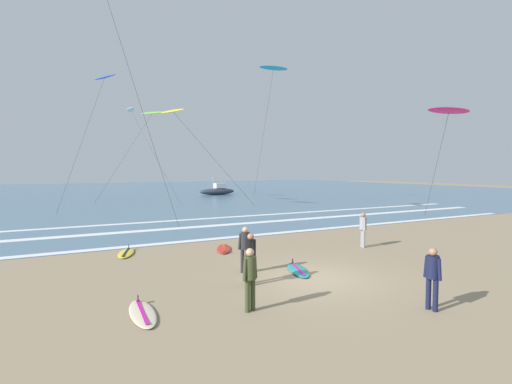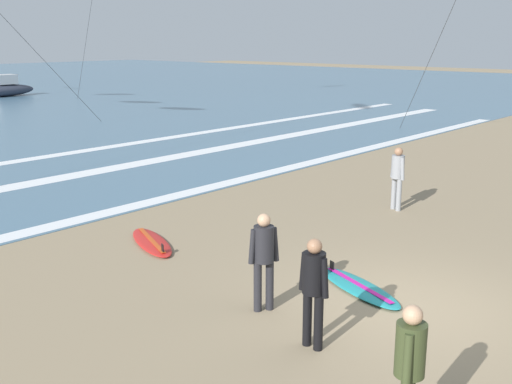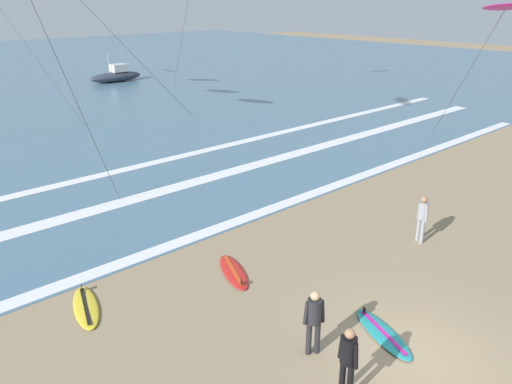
{
  "view_description": "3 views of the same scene",
  "coord_description": "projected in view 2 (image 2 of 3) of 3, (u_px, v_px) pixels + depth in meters",
  "views": [
    {
      "loc": [
        -7.71,
        -10.21,
        3.57
      ],
      "look_at": [
        1.25,
        6.23,
        2.48
      ],
      "focal_mm": 27.63,
      "sensor_mm": 36.0,
      "label": 1
    },
    {
      "loc": [
        -8.61,
        -4.24,
        4.23
      ],
      "look_at": [
        1.21,
        4.37,
        0.98
      ],
      "focal_mm": 43.6,
      "sensor_mm": 36.0,
      "label": 2
    },
    {
      "loc": [
        -8.78,
        -4.3,
        7.5
      ],
      "look_at": [
        0.27,
        5.72,
        2.25
      ],
      "focal_mm": 35.3,
      "sensor_mm": 36.0,
      "label": 3
    }
  ],
  "objects": [
    {
      "name": "surfer_left_near",
      "position": [
        314.0,
        283.0,
        8.51
      ],
      "size": [
        0.32,
        0.51,
        1.6
      ],
      "color": "black",
      "rests_on": "ground"
    },
    {
      "name": "surfer_background_far",
      "position": [
        397.0,
        173.0,
        15.49
      ],
      "size": [
        0.32,
        0.5,
        1.6
      ],
      "color": "gray",
      "rests_on": "ground"
    },
    {
      "name": "offshore_boat",
      "position": [
        1.0,
        89.0,
        45.81
      ],
      "size": [
        5.25,
        1.85,
        2.7
      ],
      "color": "#2D3342",
      "rests_on": "ground"
    },
    {
      "name": "ground_plane",
      "position": [
        410.0,
        308.0,
        10.01
      ],
      "size": [
        160.0,
        160.0,
        0.0
      ],
      "primitive_type": "plane",
      "color": "#937F60"
    },
    {
      "name": "surfer_mid_group",
      "position": [
        264.0,
        253.0,
        9.7
      ],
      "size": [
        0.48,
        0.34,
        1.6
      ],
      "color": "#232328",
      "rests_on": "ground"
    },
    {
      "name": "surfboard_right_spare",
      "position": [
        152.0,
        242.0,
        13.09
      ],
      "size": [
        1.4,
        2.16,
        0.25
      ],
      "color": "red",
      "rests_on": "ground"
    },
    {
      "name": "wave_foam_shoreline",
      "position": [
        133.0,
        206.0,
        15.98
      ],
      "size": [
        46.42,
        0.56,
        0.01
      ],
      "primitive_type": "cube",
      "color": "white",
      "rests_on": "ocean_surface"
    },
    {
      "name": "surfboard_foreground_flat",
      "position": [
        359.0,
        287.0,
        10.72
      ],
      "size": [
        1.32,
        2.18,
        0.25
      ],
      "color": "teal",
      "rests_on": "ground"
    },
    {
      "name": "surfer_right_near",
      "position": [
        410.0,
        363.0,
        6.43
      ],
      "size": [
        0.51,
        0.32,
        1.6
      ],
      "color": "#384223",
      "rests_on": "ground"
    }
  ]
}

